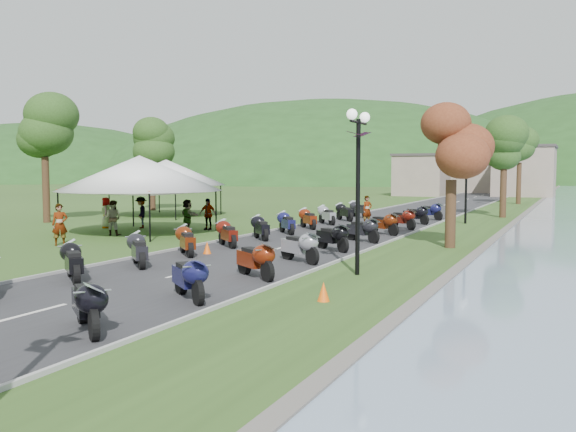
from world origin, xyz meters
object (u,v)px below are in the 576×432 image
at_px(pedestrian_b, 113,235).
at_px(pedestrian_c, 141,228).
at_px(vendor_tent_main, 140,195).
at_px(pedestrian_a, 60,245).

relative_size(pedestrian_b, pedestrian_c, 0.99).
xyz_separation_m(vendor_tent_main, pedestrian_a, (0.12, -5.53, -2.00)).
xyz_separation_m(pedestrian_b, pedestrian_c, (-1.18, 3.62, 0.00)).
height_order(pedestrian_b, pedestrian_c, pedestrian_c).
xyz_separation_m(vendor_tent_main, pedestrian_b, (-0.57, -1.42, -2.00)).
height_order(vendor_tent_main, pedestrian_c, vendor_tent_main).
height_order(pedestrian_a, pedestrian_b, pedestrian_a).
relative_size(vendor_tent_main, pedestrian_c, 3.15).
distance_m(pedestrian_b, pedestrian_c, 3.81).
distance_m(vendor_tent_main, pedestrian_a, 5.88).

